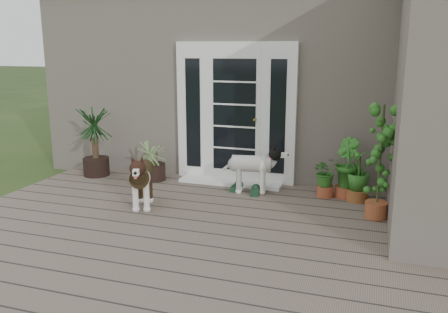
% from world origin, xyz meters
% --- Properties ---
extents(deck, '(6.20, 4.60, 0.12)m').
position_xyz_m(deck, '(0.00, 0.40, 0.06)').
color(deck, '#6B5B4C').
rests_on(deck, ground).
extents(house_main, '(7.40, 4.00, 3.10)m').
position_xyz_m(house_main, '(0.00, 4.65, 1.55)').
color(house_main, '#665E54').
rests_on(house_main, ground).
extents(door_unit, '(1.90, 0.14, 2.15)m').
position_xyz_m(door_unit, '(-0.20, 2.60, 1.19)').
color(door_unit, white).
rests_on(door_unit, deck).
extents(door_step, '(1.60, 0.40, 0.05)m').
position_xyz_m(door_step, '(-0.20, 2.40, 0.14)').
color(door_step, white).
rests_on(door_step, deck).
extents(brindle_dog, '(0.59, 0.87, 0.66)m').
position_xyz_m(brindle_dog, '(-0.98, 0.99, 0.45)').
color(brindle_dog, '#362813').
rests_on(brindle_dog, deck).
extents(white_dog, '(0.80, 0.46, 0.63)m').
position_xyz_m(white_dog, '(0.22, 2.04, 0.44)').
color(white_dog, white).
rests_on(white_dog, deck).
extents(spider_plant, '(0.81, 0.81, 0.70)m').
position_xyz_m(spider_plant, '(-1.44, 2.20, 0.47)').
color(spider_plant, '#94B36E').
rests_on(spider_plant, deck).
extents(yucca, '(0.95, 0.95, 1.16)m').
position_xyz_m(yucca, '(-2.45, 2.15, 0.70)').
color(yucca, '#113413').
rests_on(yucca, deck).
extents(herb_a, '(0.53, 0.53, 0.49)m').
position_xyz_m(herb_a, '(1.27, 2.18, 0.37)').
color(herb_a, '#1C621F').
rests_on(herb_a, deck).
extents(herb_b, '(0.56, 0.56, 0.62)m').
position_xyz_m(herb_b, '(1.53, 2.24, 0.43)').
color(herb_b, '#2A5E1A').
rests_on(herb_b, deck).
extents(herb_c, '(0.41, 0.41, 0.59)m').
position_xyz_m(herb_c, '(1.71, 2.13, 0.41)').
color(herb_c, '#244E16').
rests_on(herb_c, deck).
extents(sapling, '(0.49, 0.49, 1.46)m').
position_xyz_m(sapling, '(1.96, 1.52, 0.85)').
color(sapling, '#1C5F1B').
rests_on(sapling, deck).
extents(clog_left, '(0.20, 0.35, 0.10)m').
position_xyz_m(clog_left, '(0.30, 1.98, 0.17)').
color(clog_left, '#153620').
rests_on(clog_left, deck).
extents(clog_right, '(0.17, 0.34, 0.10)m').
position_xyz_m(clog_right, '(-0.01, 2.09, 0.17)').
color(clog_right, '#15341F').
rests_on(clog_right, deck).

